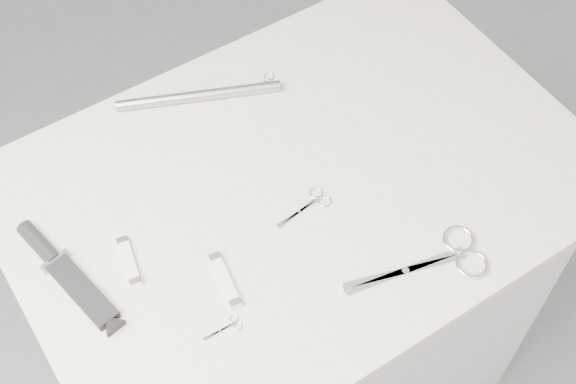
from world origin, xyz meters
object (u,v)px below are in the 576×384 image
tiny_scissors (227,327)px  sheathed_knife (62,269)px  pocket_knife_a (225,280)px  plinth (298,303)px  embroidery_scissors_a (311,204)px  metal_rail (199,96)px  pocket_knife_b (129,261)px  large_shears (444,258)px  embroidery_scissors_b (262,84)px

tiny_scissors → sheathed_knife: 0.28m
sheathed_knife → pocket_knife_a: size_ratio=2.32×
plinth → tiny_scissors: (-0.25, -0.17, 0.47)m
embroidery_scissors_a → pocket_knife_a: (-0.20, -0.05, 0.00)m
plinth → metal_rail: metal_rail is taller
pocket_knife_b → metal_rail: size_ratio=0.31×
plinth → metal_rail: bearing=102.5°
plinth → pocket_knife_a: pocket_knife_a is taller
embroidery_scissors_a → pocket_knife_b: pocket_knife_b is taller
pocket_knife_b → metal_rail: (0.27, 0.24, 0.00)m
plinth → tiny_scissors: size_ratio=14.22×
large_shears → tiny_scissors: bearing=-179.9°
plinth → tiny_scissors: bearing=-145.4°
embroidery_scissors_a → tiny_scissors: (-0.23, -0.12, -0.00)m
embroidery_scissors_b → plinth: bearing=-102.4°
plinth → large_shears: (0.11, -0.26, 0.47)m
pocket_knife_a → pocket_knife_b: same height
large_shears → sheathed_knife: 0.61m
sheathed_knife → pocket_knife_b: sheathed_knife is taller
large_shears → embroidery_scissors_a: 0.24m
embroidery_scissors_b → tiny_scissors: bearing=-125.3°
pocket_knife_b → metal_rail: metal_rail is taller
sheathed_knife → metal_rail: size_ratio=0.79×
sheathed_knife → pocket_knife_b: bearing=-125.1°
plinth → embroidery_scissors_b: (0.06, 0.22, 0.47)m
large_shears → metal_rail: (-0.16, 0.51, 0.01)m
embroidery_scissors_a → metal_rail: bearing=90.8°
pocket_knife_a → pocket_knife_b: size_ratio=1.10×
plinth → embroidery_scissors_a: 0.47m
plinth → tiny_scissors: tiny_scissors is taller
large_shears → pocket_knife_a: bearing=167.5°
tiny_scissors → pocket_knife_b: (-0.07, 0.18, 0.00)m
plinth → pocket_knife_b: bearing=177.9°
pocket_knife_a → pocket_knife_b: bearing=53.8°
plinth → large_shears: size_ratio=3.76×
plinth → metal_rail: (-0.06, 0.26, 0.48)m
large_shears → tiny_scissors: large_shears is taller
embroidery_scissors_a → pocket_knife_b: size_ratio=1.14×
embroidery_scissors_b → sheathed_knife: sheathed_knife is taller
plinth → sheathed_knife: (-0.42, 0.06, 0.48)m
plinth → pocket_knife_a: bearing=-154.3°
plinth → large_shears: bearing=-67.8°
large_shears → embroidery_scissors_b: size_ratio=2.54×
tiny_scissors → pocket_knife_b: size_ratio=0.67×
embroidery_scissors_b → tiny_scissors: 0.50m
embroidery_scissors_b → tiny_scissors: size_ratio=1.49×
embroidery_scissors_a → embroidery_scissors_b: size_ratio=1.13×
embroidery_scissors_a → embroidery_scissors_b: (0.08, 0.28, -0.00)m
large_shears → tiny_scissors: (-0.35, 0.09, -0.00)m
embroidery_scissors_a → tiny_scissors: size_ratio=1.69×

